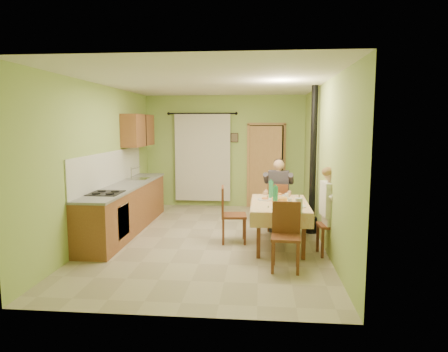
# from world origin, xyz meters

# --- Properties ---
(floor) EXTENTS (4.00, 6.00, 0.01)m
(floor) POSITION_xyz_m (0.00, 0.00, 0.00)
(floor) COLOR tan
(floor) RESTS_ON ground
(room_shell) EXTENTS (4.04, 6.04, 2.82)m
(room_shell) POSITION_xyz_m (0.00, 0.00, 1.82)
(room_shell) COLOR #A2C063
(room_shell) RESTS_ON ground
(kitchen_run) EXTENTS (0.64, 3.64, 1.56)m
(kitchen_run) POSITION_xyz_m (-1.71, 0.40, 0.48)
(kitchen_run) COLOR brown
(kitchen_run) RESTS_ON ground
(upper_cabinets) EXTENTS (0.35, 1.40, 0.70)m
(upper_cabinets) POSITION_xyz_m (-1.82, 1.70, 1.95)
(upper_cabinets) COLOR brown
(upper_cabinets) RESTS_ON room_shell
(curtain) EXTENTS (1.70, 0.07, 2.22)m
(curtain) POSITION_xyz_m (-0.55, 2.90, 1.26)
(curtain) COLOR black
(curtain) RESTS_ON ground
(doorway) EXTENTS (0.96, 0.30, 2.15)m
(doorway) POSITION_xyz_m (1.04, 2.91, 1.05)
(doorway) COLOR black
(doorway) RESTS_ON ground
(dining_table) EXTENTS (0.97, 1.60, 0.76)m
(dining_table) POSITION_xyz_m (1.24, -0.32, 0.38)
(dining_table) COLOR tan
(dining_table) RESTS_ON ground
(tableware) EXTENTS (0.78, 1.63, 0.33)m
(tableware) POSITION_xyz_m (1.25, -0.42, 0.83)
(tableware) COLOR white
(tableware) RESTS_ON dining_table
(chair_far) EXTENTS (0.43, 0.43, 0.95)m
(chair_far) POSITION_xyz_m (1.26, 0.71, 0.29)
(chair_far) COLOR brown
(chair_far) RESTS_ON ground
(chair_near) EXTENTS (0.44, 0.44, 0.97)m
(chair_near) POSITION_xyz_m (1.28, -1.46, 0.29)
(chair_near) COLOR brown
(chair_near) RESTS_ON ground
(chair_right) EXTENTS (0.42, 0.42, 0.93)m
(chair_right) POSITION_xyz_m (2.05, -0.72, 0.29)
(chair_right) COLOR brown
(chair_right) RESTS_ON ground
(chair_left) EXTENTS (0.47, 0.47, 1.00)m
(chair_left) POSITION_xyz_m (0.43, -0.16, 0.29)
(chair_left) COLOR brown
(chair_left) RESTS_ON ground
(man_far) EXTENTS (0.61, 0.50, 1.39)m
(man_far) POSITION_xyz_m (1.26, 0.73, 0.88)
(man_far) COLOR #38333D
(man_far) RESTS_ON chair_far
(man_right) EXTENTS (0.49, 0.61, 1.39)m
(man_right) POSITION_xyz_m (2.03, -0.72, 0.88)
(man_right) COLOR silver
(man_right) RESTS_ON chair_right
(stove_flue) EXTENTS (0.24, 0.24, 2.80)m
(stove_flue) POSITION_xyz_m (1.90, 0.60, 1.02)
(stove_flue) COLOR black
(stove_flue) RESTS_ON ground
(picture_back) EXTENTS (0.19, 0.03, 0.23)m
(picture_back) POSITION_xyz_m (0.25, 2.97, 1.75)
(picture_back) COLOR black
(picture_back) RESTS_ON room_shell
(picture_right) EXTENTS (0.03, 0.31, 0.21)m
(picture_right) POSITION_xyz_m (1.97, 1.20, 1.85)
(picture_right) COLOR brown
(picture_right) RESTS_ON room_shell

